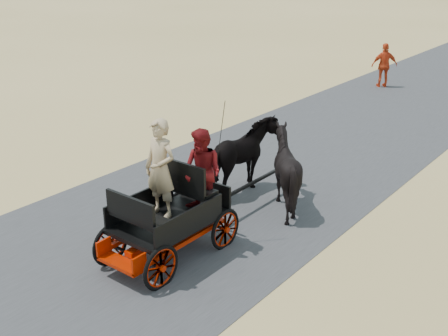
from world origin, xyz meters
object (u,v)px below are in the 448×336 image
Objects in this scene: pedestrian at (384,65)px; horse_right at (285,170)px; carriage at (169,237)px; horse_left at (244,159)px.

horse_right is at bearing 64.07° from pedestrian.
horse_right is (0.55, 3.00, 0.49)m from carriage.
pedestrian reaches higher than horse_left.
carriage is at bearing 79.61° from horse_right.
horse_left is at bearing 58.93° from pedestrian.
horse_left is 11.92m from pedestrian.
pedestrian reaches higher than carriage.
horse_left is 1.10m from horse_right.
horse_left is 1.16× the size of pedestrian.
carriage is 14.97m from pedestrian.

